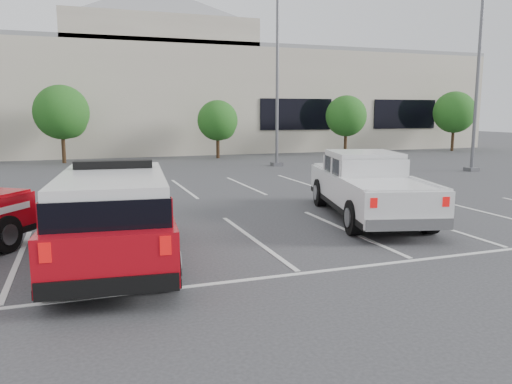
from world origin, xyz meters
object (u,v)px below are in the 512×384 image
(fire_chief_suv, at_px, (115,223))
(tree_mid_right, at_px, (219,122))
(tree_far_right, at_px, (455,114))
(convention_building, at_px, (131,93))
(tree_right, at_px, (347,117))
(light_pole_mid, at_px, (277,77))
(tree_mid_left, at_px, (63,114))
(light_pole_right, at_px, (478,73))
(white_pickup, at_px, (368,192))

(fire_chief_suv, bearing_deg, tree_mid_right, 75.61)
(tree_far_right, bearing_deg, convention_building, 158.49)
(tree_right, distance_m, light_pole_mid, 10.38)
(light_pole_mid, bearing_deg, tree_far_right, 18.48)
(tree_right, relative_size, light_pole_mid, 0.43)
(tree_mid_left, bearing_deg, light_pole_right, -29.95)
(tree_mid_left, relative_size, tree_mid_right, 1.21)
(tree_mid_left, xyz_separation_m, fire_chief_suv, (1.51, -22.94, -2.17))
(convention_building, height_order, tree_right, convention_building)
(light_pole_mid, distance_m, white_pickup, 15.53)
(light_pole_mid, height_order, light_pole_right, same)
(tree_mid_right, relative_size, light_pole_right, 0.39)
(tree_mid_right, distance_m, white_pickup, 20.75)
(fire_chief_suv, bearing_deg, tree_mid_left, 99.68)
(tree_mid_right, xyz_separation_m, light_pole_right, (10.91, -12.05, 2.68))
(tree_far_right, height_order, light_pole_mid, light_pole_mid)
(light_pole_right, relative_size, white_pickup, 1.52)
(white_pickup, bearing_deg, tree_right, 76.50)
(tree_mid_left, distance_m, light_pole_mid, 13.53)
(tree_mid_left, bearing_deg, tree_mid_right, -0.00)
(convention_building, height_order, tree_mid_left, convention_building)
(light_pole_right, distance_m, fire_chief_suv, 22.66)
(tree_far_right, xyz_separation_m, light_pole_mid, (-18.09, -6.05, 2.14))
(light_pole_mid, distance_m, light_pole_right, 10.82)
(tree_mid_right, bearing_deg, white_pickup, -92.69)
(convention_building, relative_size, white_pickup, 8.89)
(tree_right, bearing_deg, tree_far_right, 0.00)
(tree_mid_right, xyz_separation_m, fire_chief_suv, (-8.49, -22.94, -1.63))
(tree_far_right, xyz_separation_m, fire_chief_suv, (-28.49, -22.94, -2.17))
(tree_mid_left, height_order, tree_right, tree_mid_left)
(light_pole_mid, relative_size, white_pickup, 1.52)
(convention_building, xyz_separation_m, fire_chief_suv, (-3.58, -32.76, -3.84))
(tree_mid_right, bearing_deg, tree_mid_left, 180.00)
(convention_building, xyz_separation_m, white_pickup, (3.94, -30.48, -3.94))
(tree_mid_right, bearing_deg, fire_chief_suv, -110.30)
(tree_mid_right, distance_m, tree_far_right, 20.01)
(tree_mid_right, bearing_deg, tree_far_right, 0.00)
(light_pole_mid, xyz_separation_m, white_pickup, (-2.88, -14.62, -4.40))
(fire_chief_suv, bearing_deg, tree_far_right, 44.76)
(light_pole_mid, distance_m, fire_chief_suv, 20.30)
(tree_far_right, bearing_deg, tree_mid_right, -180.00)
(light_pole_right, bearing_deg, tree_mid_left, 150.05)
(light_pole_right, distance_m, white_pickup, 15.32)
(tree_mid_left, height_order, fire_chief_suv, tree_mid_left)
(tree_mid_left, relative_size, light_pole_mid, 0.47)
(convention_building, bearing_deg, white_pickup, -82.63)
(tree_mid_right, bearing_deg, convention_building, 116.57)
(light_pole_mid, bearing_deg, fire_chief_suv, -121.60)
(convention_building, xyz_separation_m, tree_mid_left, (-5.09, -9.82, -1.68))
(tree_mid_left, relative_size, light_pole_right, 0.47)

